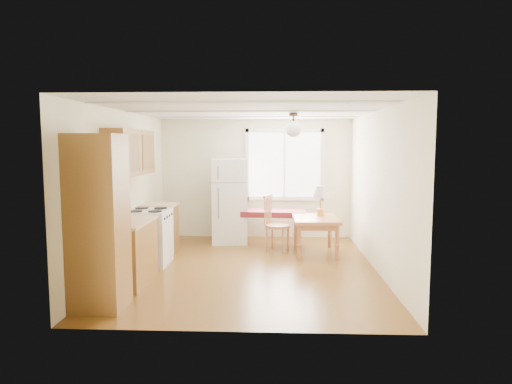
# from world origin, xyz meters

# --- Properties ---
(room_shell) EXTENTS (4.60, 5.60, 2.62)m
(room_shell) POSITION_xyz_m (0.00, 0.00, 1.25)
(room_shell) COLOR #543111
(room_shell) RESTS_ON ground
(kitchen_run) EXTENTS (0.65, 3.40, 2.20)m
(kitchen_run) POSITION_xyz_m (-1.72, -0.63, 0.84)
(kitchen_run) COLOR brown
(kitchen_run) RESTS_ON ground
(window_unit) EXTENTS (1.64, 0.05, 1.51)m
(window_unit) POSITION_xyz_m (0.60, 2.47, 1.55)
(window_unit) COLOR white
(window_unit) RESTS_ON room_shell
(pendant_light) EXTENTS (0.26, 0.26, 0.40)m
(pendant_light) POSITION_xyz_m (0.70, 0.40, 2.24)
(pendant_light) COLOR black
(pendant_light) RESTS_ON room_shell
(refrigerator) EXTENTS (0.77, 0.77, 1.68)m
(refrigerator) POSITION_xyz_m (-0.51, 1.92, 0.84)
(refrigerator) COLOR white
(refrigerator) RESTS_ON ground
(bench) EXTENTS (1.49, 0.63, 0.67)m
(bench) POSITION_xyz_m (0.29, 1.83, 0.60)
(bench) COLOR maroon
(bench) RESTS_ON ground
(dining_table) EXTENTS (0.81, 1.07, 0.66)m
(dining_table) POSITION_xyz_m (1.14, 1.05, 0.56)
(dining_table) COLOR #A96741
(dining_table) RESTS_ON ground
(chair) EXTENTS (0.50, 0.50, 1.04)m
(chair) POSITION_xyz_m (0.36, 1.24, 0.60)
(chair) COLOR #A96741
(chair) RESTS_ON ground
(table_lamp) EXTENTS (0.32, 0.32, 0.56)m
(table_lamp) POSITION_xyz_m (1.25, 1.24, 1.06)
(table_lamp) COLOR gold
(table_lamp) RESTS_ON dining_table
(coffee_maker) EXTENTS (0.20, 0.26, 0.38)m
(coffee_maker) POSITION_xyz_m (-1.72, -1.16, 1.04)
(coffee_maker) COLOR black
(coffee_maker) RESTS_ON kitchen_run
(kettle) EXTENTS (0.12, 0.12, 0.23)m
(kettle) POSITION_xyz_m (-1.81, -0.61, 0.99)
(kettle) COLOR red
(kettle) RESTS_ON kitchen_run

